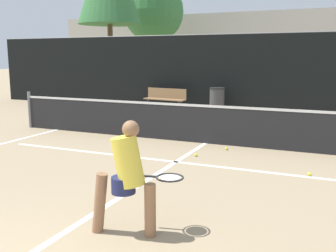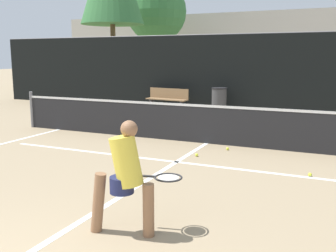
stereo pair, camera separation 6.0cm
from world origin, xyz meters
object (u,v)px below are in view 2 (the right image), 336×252
at_px(courtside_bench, 167,98).
at_px(trash_bin, 219,100).
at_px(parked_car, 205,91).
at_px(player_practicing, 126,174).

height_order(courtside_bench, trash_bin, trash_bin).
relative_size(courtside_bench, parked_car, 0.41).
height_order(player_practicing, parked_car, player_practicing).
height_order(trash_bin, parked_car, parked_car).
distance_m(player_practicing, courtside_bench, 10.96).
relative_size(trash_bin, parked_car, 0.22).
bearing_deg(trash_bin, parked_car, 118.18).
xyz_separation_m(courtside_bench, parked_car, (0.60, 2.82, 0.08)).
xyz_separation_m(player_practicing, courtside_bench, (-4.06, 10.18, -0.27)).
bearing_deg(parked_car, courtside_bench, -102.04).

